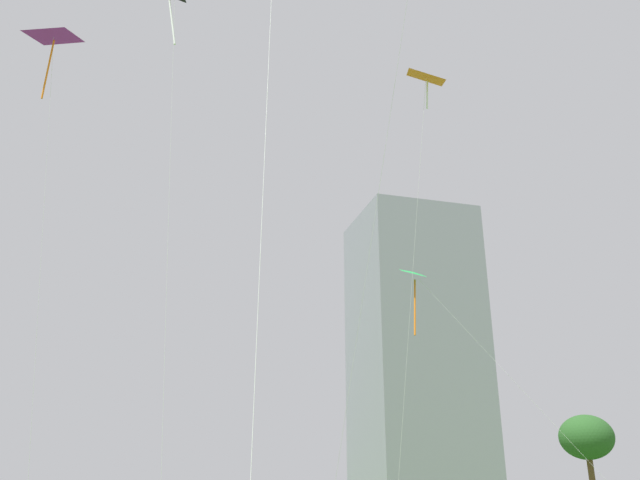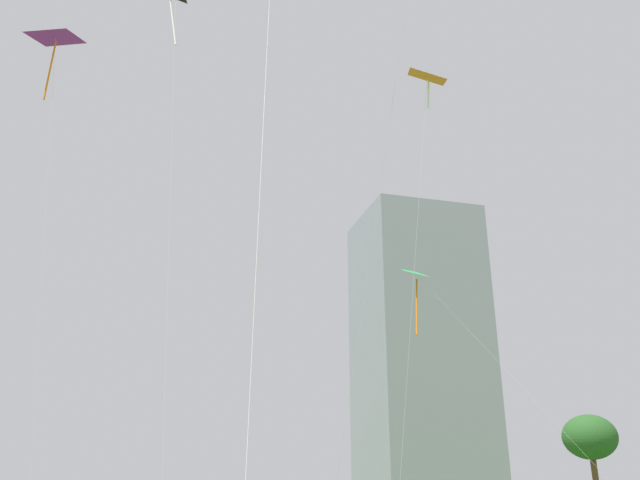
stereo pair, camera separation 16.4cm
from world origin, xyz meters
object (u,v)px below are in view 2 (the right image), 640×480
object	(u,v)px
park_tree_1	(590,438)
distant_highrise_0	(419,347)
kite_flying_2	(416,279)
kite_flying_5	(427,79)
kite_flying_4	(55,41)

from	to	relation	value
park_tree_1	distant_highrise_0	xyz separation A→B (m)	(8.14, 87.75, 24.07)
kite_flying_2	distant_highrise_0	world-z (taller)	distant_highrise_0
kite_flying_5	park_tree_1	xyz separation A→B (m)	(14.38, 16.12, -18.42)
park_tree_1	kite_flying_4	bearing A→B (deg)	-158.97
kite_flying_5	kite_flying_2	bearing A→B (deg)	89.43
distant_highrise_0	kite_flying_5	bearing A→B (deg)	-113.32
kite_flying_2	distant_highrise_0	bearing A→B (deg)	77.11
kite_flying_4	distant_highrise_0	distance (m)	110.87
kite_flying_4	distant_highrise_0	xyz separation A→B (m)	(44.23, 101.63, 2.58)
kite_flying_2	kite_flying_4	distance (m)	25.68
kite_flying_4	kite_flying_5	distance (m)	22.04
kite_flying_2	park_tree_1	size ratio (longest dim) A/B	2.12
kite_flying_2	park_tree_1	bearing A→B (deg)	36.00
kite_flying_5	distant_highrise_0	world-z (taller)	distant_highrise_0
kite_flying_4	park_tree_1	bearing A→B (deg)	21.03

